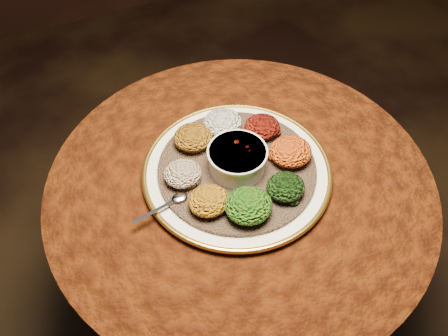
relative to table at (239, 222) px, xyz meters
name	(u,v)px	position (x,y,z in m)	size (l,w,h in m)	color
table	(239,222)	(0.00, 0.00, 0.00)	(0.96, 0.96, 0.73)	black
platter	(237,171)	(0.00, 0.02, 0.19)	(0.52, 0.52, 0.02)	white
injera	(237,169)	(0.00, 0.02, 0.20)	(0.39, 0.39, 0.01)	brown
stew_bowl	(237,158)	(0.00, 0.02, 0.24)	(0.14, 0.14, 0.06)	silver
spoon	(176,200)	(-0.17, -0.01, 0.21)	(0.14, 0.04, 0.01)	silver
portion_ayib	(222,123)	(0.02, 0.16, 0.23)	(0.10, 0.10, 0.05)	silver
portion_kitfo	(262,127)	(0.11, 0.10, 0.23)	(0.09, 0.09, 0.04)	black
portion_tikil	(291,152)	(0.13, 0.00, 0.23)	(0.11, 0.10, 0.05)	#A76D0D
portion_gomen	(286,187)	(0.07, -0.09, 0.23)	(0.09, 0.09, 0.04)	black
portion_mixveg	(248,205)	(-0.03, -0.11, 0.23)	(0.11, 0.10, 0.05)	#A6430A
portion_kik	(209,201)	(-0.11, -0.05, 0.23)	(0.09, 0.09, 0.05)	#A85E0E
portion_timatim	(183,174)	(-0.13, 0.04, 0.23)	(0.09, 0.09, 0.04)	maroon
portion_shiro	(193,137)	(-0.06, 0.14, 0.23)	(0.10, 0.09, 0.05)	#865810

